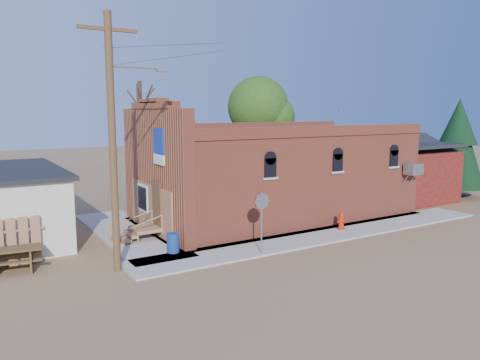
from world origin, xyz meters
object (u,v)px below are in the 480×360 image
brick_bar (273,174)px  picnic_table (12,256)px  stop_sign (262,207)px  utility_pole (114,138)px  fire_hydrant (341,221)px  trash_barrel (173,243)px

brick_bar → picnic_table: (-13.06, -2.29, -1.80)m
brick_bar → stop_sign: (-4.42, -5.49, -0.38)m
utility_pole → stop_sign: bearing=-12.6°
stop_sign → picnic_table: stop_sign is taller
fire_hydrant → trash_barrel: fire_hydrant is taller
stop_sign → trash_barrel: stop_sign is taller
stop_sign → picnic_table: bearing=-177.7°
stop_sign → utility_pole: bearing=-170.0°
utility_pole → stop_sign: 6.17m
trash_barrel → picnic_table: bearing=168.0°
fire_hydrant → trash_barrel: (-8.36, 0.76, -0.02)m
brick_bar → stop_sign: size_ratio=6.69×
brick_bar → trash_barrel: bearing=-154.5°
brick_bar → stop_sign: brick_bar is taller
utility_pole → picnic_table: (-3.27, 2.00, -4.24)m
fire_hydrant → stop_sign: 5.77m
utility_pole → trash_barrel: (2.44, 0.79, -4.30)m
trash_barrel → brick_bar: bearing=25.5°
stop_sign → trash_barrel: (-2.92, 1.99, -1.49)m
brick_bar → utility_pole: 10.96m
stop_sign → fire_hydrant: bearing=35.3°
brick_bar → trash_barrel: size_ratio=21.02×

